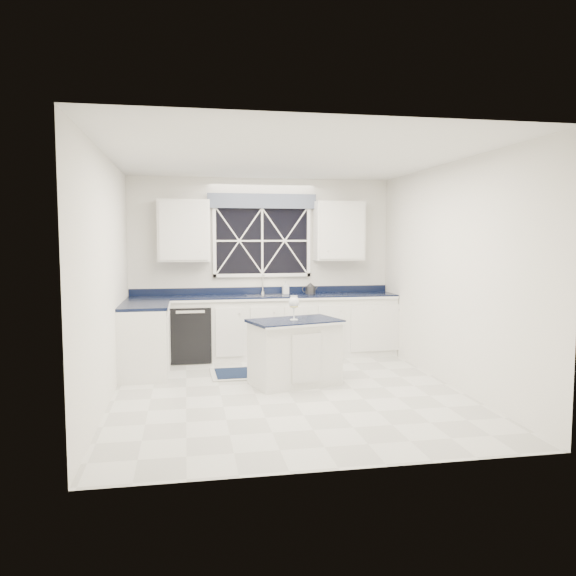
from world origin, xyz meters
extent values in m
plane|color=silver|center=(0.00, 0.00, 0.00)|extent=(4.50, 4.50, 0.00)
cube|color=silver|center=(0.00, 2.25, 1.35)|extent=(4.00, 0.10, 2.70)
cube|color=silver|center=(0.00, 1.95, 0.45)|extent=(3.98, 0.60, 0.90)
cube|color=silver|center=(-1.70, 1.15, 0.45)|extent=(0.60, 1.00, 0.90)
cube|color=black|center=(0.00, 1.95, 0.92)|extent=(3.98, 0.64, 0.04)
cube|color=black|center=(-1.10, 1.95, 0.41)|extent=(0.60, 0.58, 0.82)
cube|color=black|center=(0.00, 2.22, 1.75)|extent=(1.40, 0.02, 1.00)
cube|color=#525B71|center=(0.00, 2.16, 2.35)|extent=(1.65, 0.04, 0.22)
cube|color=silver|center=(-1.18, 2.08, 1.90)|extent=(0.75, 0.34, 0.90)
cube|color=silver|center=(1.18, 2.08, 1.90)|extent=(0.75, 0.34, 0.90)
cylinder|color=silver|center=(0.00, 2.17, 0.96)|extent=(0.05, 0.05, 0.04)
cylinder|color=silver|center=(0.00, 2.17, 1.10)|extent=(0.02, 0.02, 0.28)
cylinder|color=silver|center=(0.00, 2.08, 1.23)|extent=(0.02, 0.18, 0.02)
cube|color=silver|center=(0.15, 0.35, 0.38)|extent=(1.14, 0.85, 0.77)
cube|color=black|center=(0.15, 0.35, 0.78)|extent=(1.21, 0.91, 0.03)
cube|color=#A3A49F|center=(-0.26, 0.97, 0.01)|extent=(1.21, 0.75, 0.01)
cube|color=black|center=(-0.26, 0.97, 0.02)|extent=(1.08, 0.62, 0.01)
cylinder|color=#2F2F32|center=(0.72, 2.03, 1.00)|extent=(0.16, 0.16, 0.12)
cone|color=#2F2F32|center=(0.72, 2.03, 1.09)|extent=(0.13, 0.13, 0.05)
torus|color=#2F2F32|center=(0.64, 2.04, 1.01)|extent=(0.10, 0.02, 0.10)
cylinder|color=#2F2F32|center=(0.80, 2.03, 1.02)|extent=(0.06, 0.02, 0.08)
cylinder|color=white|center=(0.13, 0.33, 0.80)|extent=(0.10, 0.10, 0.01)
cylinder|color=white|center=(0.13, 0.33, 0.89)|extent=(0.02, 0.02, 0.16)
ellipsoid|color=white|center=(0.13, 0.33, 1.02)|extent=(0.13, 0.13, 0.16)
cylinder|color=#D0C86E|center=(0.13, 0.33, 0.99)|extent=(0.10, 0.10, 0.07)
imported|color=silver|center=(0.34, 2.10, 1.04)|extent=(0.10, 0.10, 0.20)
camera|label=1|loc=(-1.15, -6.31, 1.80)|focal=35.00mm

